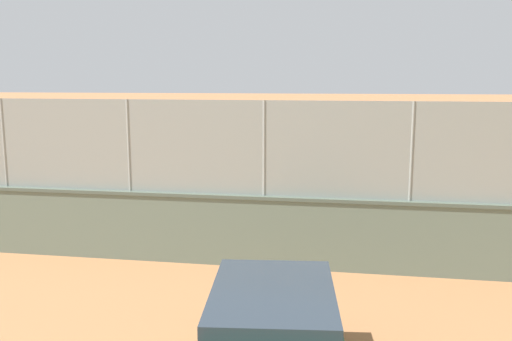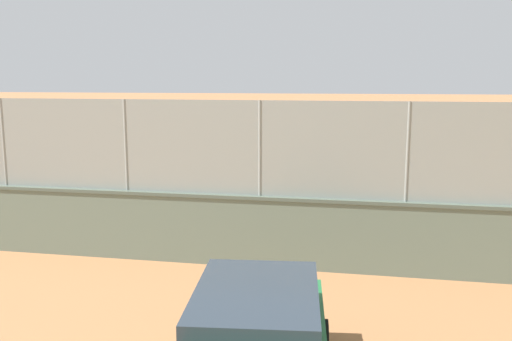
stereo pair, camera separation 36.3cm
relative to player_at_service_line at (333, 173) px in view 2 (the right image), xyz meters
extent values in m
plane|color=#A36B42|center=(5.62, -1.47, -0.85)|extent=(260.00, 260.00, 0.00)
cube|color=slate|center=(4.61, 7.89, -0.06)|extent=(26.14, 0.89, 1.59)
cube|color=#4D594D|center=(4.61, 7.89, 0.78)|extent=(26.14, 0.95, 0.08)
cube|color=gray|center=(4.61, 7.89, 1.89)|extent=(25.61, 0.60, 2.15)
cylinder|color=gray|center=(-1.79, 8.03, 1.89)|extent=(0.07, 0.07, 2.15)
cylinder|color=gray|center=(1.41, 7.96, 1.89)|extent=(0.07, 0.07, 2.15)
cylinder|color=gray|center=(4.61, 7.89, 1.89)|extent=(0.07, 0.07, 2.15)
cylinder|color=gray|center=(7.81, 7.82, 1.89)|extent=(0.07, 0.07, 2.15)
cylinder|color=#B2B2B2|center=(0.11, 0.00, -0.49)|extent=(0.18, 0.18, 0.72)
cylinder|color=#B2B2B2|center=(-0.08, -0.05, -0.49)|extent=(0.18, 0.18, 0.72)
cylinder|color=#3372B2|center=(0.01, -0.02, 0.13)|extent=(0.41, 0.41, 0.53)
cylinder|color=#D8AD84|center=(0.27, 0.09, 0.24)|extent=(0.21, 0.51, 0.16)
cylinder|color=#D8AD84|center=(-0.33, 0.20, 0.24)|extent=(0.21, 0.51, 0.16)
sphere|color=#D8AD84|center=(0.01, -0.02, 0.50)|extent=(0.20, 0.20, 0.20)
cylinder|color=navy|center=(0.01, -0.02, 0.58)|extent=(0.26, 0.26, 0.05)
cylinder|color=black|center=(-0.38, 0.37, 0.24)|extent=(0.11, 0.30, 0.04)
ellipsoid|color=#333338|center=(-0.43, 0.58, 0.24)|extent=(0.10, 0.30, 0.24)
cylinder|color=#591919|center=(2.38, 0.72, -0.46)|extent=(0.21, 0.21, 0.78)
cylinder|color=#591919|center=(2.53, 0.58, -0.46)|extent=(0.21, 0.21, 0.78)
cylinder|color=orange|center=(2.46, 0.65, 0.22)|extent=(0.48, 0.48, 0.58)
cylinder|color=brown|center=(2.21, 0.82, 0.33)|extent=(0.45, 0.46, 0.17)
cylinder|color=brown|center=(2.46, 0.23, 0.33)|extent=(0.45, 0.46, 0.17)
sphere|color=brown|center=(2.46, 0.65, 0.62)|extent=(0.22, 0.22, 0.22)
cylinder|color=navy|center=(2.46, 0.65, 0.71)|extent=(0.33, 0.33, 0.05)
sphere|color=white|center=(-0.01, 1.50, 0.54)|extent=(0.10, 0.10, 0.10)
sphere|color=yellow|center=(3.83, 6.87, -0.81)|extent=(0.07, 0.07, 0.07)
cube|color=#28333D|center=(0.58, 13.30, 0.45)|extent=(1.81, 2.45, 0.54)
cylinder|color=black|center=(-0.22, 12.02, -0.54)|extent=(0.25, 0.64, 0.62)
cylinder|color=black|center=(1.60, 12.18, -0.54)|extent=(0.25, 0.64, 0.62)
camera|label=1|loc=(-0.20, 20.10, 3.46)|focal=38.70mm
camera|label=2|loc=(-0.56, 20.04, 3.46)|focal=38.70mm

